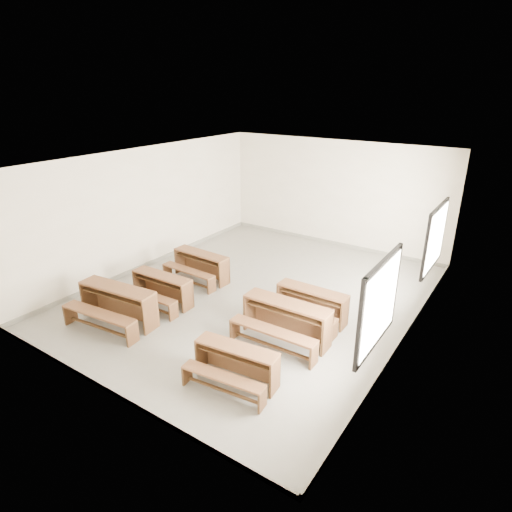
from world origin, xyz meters
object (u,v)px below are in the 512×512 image
Objects in this scene: desk_set_0 at (116,302)px; desk_set_2 at (200,264)px; desk_set_1 at (161,287)px; desk_set_3 at (235,362)px; desk_set_5 at (311,302)px; desk_set_4 at (285,319)px.

desk_set_0 is 1.15× the size of desk_set_2.
desk_set_0 is at bearing -99.37° from desk_set_1.
desk_set_2 is (0.03, 2.61, -0.05)m from desk_set_0.
desk_set_5 is at bearing 81.56° from desk_set_3.
desk_set_0 is 2.61m from desk_set_2.
desk_set_0 is 1.13m from desk_set_1.
desk_set_1 is 3.12m from desk_set_4.
desk_set_4 reaches higher than desk_set_2.
desk_set_4 is (3.11, 0.26, 0.06)m from desk_set_1.
desk_set_1 is at bearing -158.62° from desk_set_5.
desk_set_5 is at bearing -2.04° from desk_set_2.
desk_set_4 is (3.26, 1.39, -0.00)m from desk_set_0.
desk_set_3 is 0.99× the size of desk_set_5.
desk_set_3 is at bearing -9.18° from desk_set_0.
desk_set_0 reaches higher than desk_set_1.
desk_set_3 is (3.22, -0.19, -0.08)m from desk_set_0.
desk_set_4 is 0.97m from desk_set_5.
desk_set_1 is at bearing 76.55° from desk_set_0.
desk_set_4 is at bearing -93.40° from desk_set_5.
desk_set_4 reaches higher than desk_set_5.
desk_set_3 is at bearing -92.15° from desk_set_5.
desk_set_5 is (0.10, 2.54, 0.02)m from desk_set_3.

